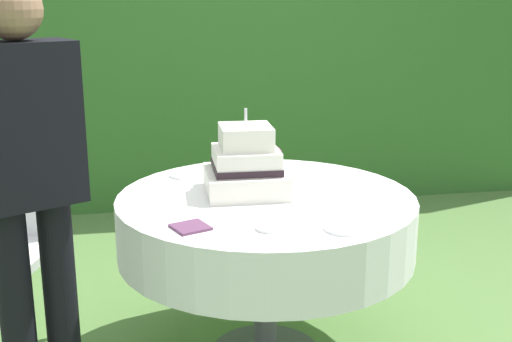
% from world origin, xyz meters
% --- Properties ---
extents(foliage_hedge, '(5.67, 0.44, 2.47)m').
position_xyz_m(foliage_hedge, '(0.00, 2.33, 1.23)').
color(foliage_hedge, '#336628').
rests_on(foliage_hedge, ground_plane).
extents(cake_table, '(1.24, 1.24, 0.74)m').
position_xyz_m(cake_table, '(0.00, 0.00, 0.61)').
color(cake_table, '#4C4C51').
rests_on(cake_table, ground_plane).
extents(wedding_cake, '(0.35, 0.35, 0.36)m').
position_xyz_m(wedding_cake, '(-0.07, 0.07, 0.85)').
color(wedding_cake, white).
rests_on(wedding_cake, cake_table).
extents(serving_plate_near, '(0.15, 0.15, 0.01)m').
position_xyz_m(serving_plate_near, '(-0.30, 0.36, 0.74)').
color(serving_plate_near, white).
rests_on(serving_plate_near, cake_table).
extents(serving_plate_far, '(0.10, 0.10, 0.01)m').
position_xyz_m(serving_plate_far, '(-0.06, -0.39, 0.74)').
color(serving_plate_far, white).
rests_on(serving_plate_far, cake_table).
extents(serving_plate_left, '(0.14, 0.14, 0.01)m').
position_xyz_m(serving_plate_left, '(0.20, -0.45, 0.74)').
color(serving_plate_left, white).
rests_on(serving_plate_left, cake_table).
extents(napkin_stack, '(0.16, 0.16, 0.01)m').
position_xyz_m(napkin_stack, '(-0.34, -0.33, 0.74)').
color(napkin_stack, '#603856').
rests_on(napkin_stack, cake_table).
extents(garden_chair, '(0.51, 0.51, 0.89)m').
position_xyz_m(garden_chair, '(-1.08, 0.31, 0.54)').
color(garden_chair, white).
rests_on(garden_chair, ground_plane).
extents(standing_person, '(0.41, 0.34, 1.60)m').
position_xyz_m(standing_person, '(-0.89, -0.29, 0.93)').
color(standing_person, black).
rests_on(standing_person, ground_plane).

